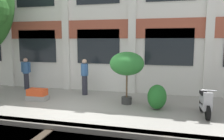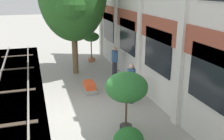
# 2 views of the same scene
# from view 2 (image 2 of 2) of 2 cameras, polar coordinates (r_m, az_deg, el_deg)

# --- Properties ---
(ground_plane) EXTENTS (80.00, 80.00, 0.00)m
(ground_plane) POSITION_cam_2_polar(r_m,az_deg,el_deg) (10.34, -5.32, -9.18)
(ground_plane) COLOR gray
(apartment_facade) EXTENTS (17.44, 0.64, 7.42)m
(apartment_facade) POSITION_cam_2_polar(r_m,az_deg,el_deg) (10.34, 11.56, 12.02)
(apartment_facade) COLOR silver
(apartment_facade) RESTS_ON ground
(rail_tracks) EXTENTS (25.08, 2.80, 0.43)m
(rail_tracks) POSITION_cam_2_polar(r_m,az_deg,el_deg) (10.30, -21.70, -11.41)
(rail_tracks) COLOR #4C473F
(rail_tracks) RESTS_ON ground
(potted_plant_square_trough) EXTENTS (0.93, 0.57, 0.49)m
(potted_plant_square_trough) POSITION_cam_2_polar(r_m,az_deg,el_deg) (12.12, -4.95, -3.80)
(potted_plant_square_trough) COLOR gray
(potted_plant_square_trough) RESTS_ON ground
(potted_plant_tall_urn) EXTENTS (1.36, 1.36, 2.10)m
(potted_plant_tall_urn) POSITION_cam_2_polar(r_m,az_deg,el_deg) (8.31, 3.19, -3.97)
(potted_plant_tall_urn) COLOR #333333
(potted_plant_tall_urn) RESTS_ON ground
(potted_plant_low_pan) EXTENTS (1.04, 1.04, 1.92)m
(potted_plant_low_pan) POSITION_cam_2_polar(r_m,az_deg,el_deg) (16.90, -4.58, 6.87)
(potted_plant_low_pan) COLOR #B76647
(potted_plant_low_pan) RESTS_ON ground
(resident_by_doorway) EXTENTS (0.53, 0.34, 1.65)m
(resident_by_doorway) POSITION_cam_2_polar(r_m,az_deg,el_deg) (13.99, 0.59, 2.02)
(resident_by_doorway) COLOR #282833
(resident_by_doorway) RESTS_ON ground
(resident_watching_tracks) EXTENTS (0.41, 0.39, 1.69)m
(resident_watching_tracks) POSITION_cam_2_polar(r_m,az_deg,el_deg) (10.81, 4.21, -2.67)
(resident_watching_tracks) COLOR #282833
(resident_watching_tracks) RESTS_ON ground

